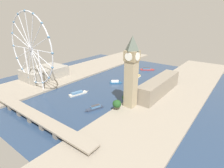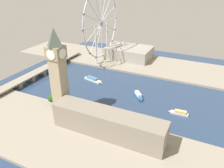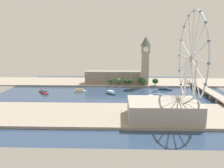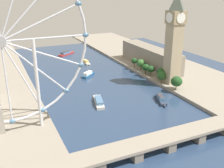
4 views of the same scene
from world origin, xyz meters
name	(u,v)px [view 2 (image 2 of 4)]	position (x,y,z in m)	size (l,w,h in m)	color
ground_plane	(136,95)	(0.00, 0.00, 0.00)	(380.94, 380.94, 0.00)	navy
riverbank_left	(94,146)	(-105.47, 0.00, 1.50)	(90.00, 520.00, 3.00)	gray
riverbank_right	(158,66)	(105.47, 0.00, 1.50)	(90.00, 520.00, 3.00)	gray
clock_tower	(58,71)	(-73.47, 57.88, 50.40)	(16.18, 16.18, 91.03)	tan
parliament_block	(108,123)	(-86.41, -4.21, 14.98)	(22.00, 108.18, 23.97)	gray
tree_row_embankment	(80,105)	(-65.92, 40.05, 11.24)	(13.66, 93.68, 14.31)	#513823
ferris_wheel	(101,24)	(88.27, 94.67, 65.61)	(115.93, 3.20, 120.64)	silver
riverside_hall	(129,52)	(120.43, 57.47, 12.69)	(53.76, 76.65, 19.38)	gray
river_bridge	(41,71)	(0.00, 152.22, 6.14)	(192.94, 15.39, 8.46)	gray
tour_boat_0	(138,96)	(-3.53, -4.95, 2.48)	(20.55, 18.19, 5.98)	#235684
tour_boat_1	(93,79)	(13.91, 69.98, 2.07)	(13.81, 33.68, 5.03)	beige
tour_boat_2	(179,113)	(-19.35, -58.03, 2.02)	(6.40, 22.67, 4.82)	beige
tour_boat_3	(59,92)	(-38.89, 89.81, 2.21)	(12.65, 27.05, 5.55)	#2D384C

